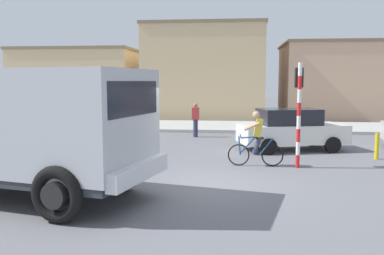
{
  "coord_description": "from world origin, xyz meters",
  "views": [
    {
      "loc": [
        0.73,
        -10.2,
        2.64
      ],
      "look_at": [
        -0.58,
        2.5,
        1.2
      ],
      "focal_mm": 38.39,
      "sensor_mm": 36.0,
      "label": 1
    }
  ],
  "objects": [
    {
      "name": "bollard_far",
      "position": [
        5.57,
        4.13,
        0.45
      ],
      "size": [
        0.14,
        0.14,
        0.9
      ],
      "primitive_type": "cylinder",
      "color": "gold",
      "rests_on": "ground"
    },
    {
      "name": "cyclist",
      "position": [
        1.42,
        2.59,
        0.86
      ],
      "size": [
        1.73,
        0.5,
        1.72
      ],
      "color": "black",
      "rests_on": "ground"
    },
    {
      "name": "traffic_light_pole",
      "position": [
        2.69,
        2.53,
        2.07
      ],
      "size": [
        0.24,
        0.43,
        3.2
      ],
      "color": "red",
      "rests_on": "ground"
    },
    {
      "name": "building_corner_right",
      "position": [
        10.22,
        20.22,
        2.67
      ],
      "size": [
        12.23,
        6.36,
        5.34
      ],
      "color": "tan",
      "rests_on": "ground"
    },
    {
      "name": "pedestrian_near_kerb",
      "position": [
        -1.09,
        9.07,
        0.85
      ],
      "size": [
        0.34,
        0.22,
        1.62
      ],
      "color": "#2D334C",
      "rests_on": "ground"
    },
    {
      "name": "truck_foreground",
      "position": [
        -3.78,
        -1.48,
        1.67
      ],
      "size": [
        5.83,
        3.7,
        2.9
      ],
      "color": "#B2B7BC",
      "rests_on": "ground"
    },
    {
      "name": "ground_plane",
      "position": [
        0.0,
        0.0,
        0.0
      ],
      "size": [
        120.0,
        120.0,
        0.0
      ],
      "primitive_type": "plane",
      "color": "slate"
    },
    {
      "name": "building_mid_block",
      "position": [
        -1.4,
        19.81,
        3.28
      ],
      "size": [
        8.36,
        7.0,
        6.56
      ],
      "color": "#D1B284",
      "rests_on": "ground"
    },
    {
      "name": "sidewalk_far",
      "position": [
        0.0,
        13.13,
        0.08
      ],
      "size": [
        80.0,
        5.0,
        0.16
      ],
      "primitive_type": "cube",
      "color": "#ADADA8",
      "rests_on": "ground"
    },
    {
      "name": "car_white_mid",
      "position": [
        2.91,
        5.73,
        0.82
      ],
      "size": [
        4.3,
        2.68,
        1.6
      ],
      "color": "white",
      "rests_on": "ground"
    },
    {
      "name": "building_corner_left",
      "position": [
        -10.84,
        19.68,
        2.51
      ],
      "size": [
        8.68,
        5.98,
        5.0
      ],
      "color": "#D1B284",
      "rests_on": "ground"
    }
  ]
}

